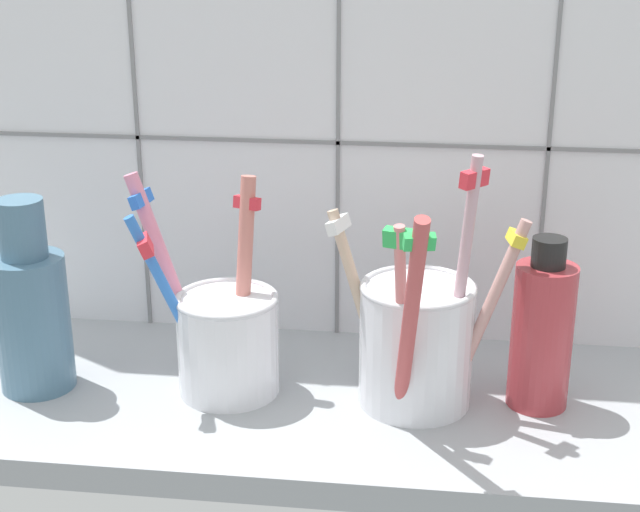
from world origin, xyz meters
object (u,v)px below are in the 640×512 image
object	(u,v)px
toothbrush_cup_left	(224,338)
ceramic_vase	(31,311)
soap_bottle	(542,332)
toothbrush_cup_right	(416,340)

from	to	relation	value
toothbrush_cup_left	ceramic_vase	world-z (taller)	toothbrush_cup_left
ceramic_vase	soap_bottle	bearing A→B (deg)	2.86
toothbrush_cup_right	toothbrush_cup_left	bearing A→B (deg)	178.86
toothbrush_cup_left	toothbrush_cup_right	distance (cm)	13.70
ceramic_vase	soap_bottle	xyz separation A→B (cm)	(36.19, 1.81, -0.46)
toothbrush_cup_left	soap_bottle	distance (cm)	22.35
toothbrush_cup_left	ceramic_vase	size ratio (longest dim) A/B	1.12
toothbrush_cup_left	soap_bottle	xyz separation A→B (cm)	(22.29, 1.05, 1.22)
soap_bottle	ceramic_vase	bearing A→B (deg)	-177.14
toothbrush_cup_left	soap_bottle	size ratio (longest dim) A/B	1.29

